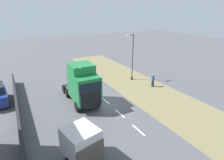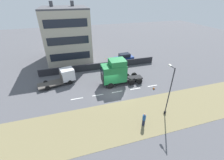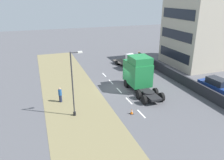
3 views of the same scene
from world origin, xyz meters
The scene contains 11 objects.
ground_plane centered at (0.00, 0.00, 0.00)m, with size 120.00×120.00×0.00m, color #515156.
grass_verge centered at (-6.00, 0.00, 0.01)m, with size 7.00×44.00×0.01m.
lane_markings centered at (0.00, -0.70, 0.00)m, with size 0.16×14.60×0.00m.
boundary_wall centered at (9.00, 0.00, 0.69)m, with size 0.25×24.00×1.38m.
building_block centered at (17.46, 5.65, 5.68)m, with size 10.20×9.59×12.45m.
lorry_cab centered at (2.44, -1.16, 2.27)m, with size 2.64×7.29×4.66m.
flatbed_truck centered at (5.38, 7.19, 1.34)m, with size 3.41×6.46×2.53m.
parked_car centered at (10.70, -5.84, 1.05)m, with size 2.05×4.43×2.18m.
lamp_post centered at (-6.51, -5.11, 3.14)m, with size 1.26×0.29×6.68m.
pedestrian centered at (-7.56, -1.51, 0.87)m, with size 0.39×0.39×1.77m.
traffic_cone_lead centered at (-0.96, -6.78, 0.28)m, with size 0.36×0.36×0.58m.
Camera 3 is at (-9.53, -24.87, 11.44)m, focal length 35.00 mm.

